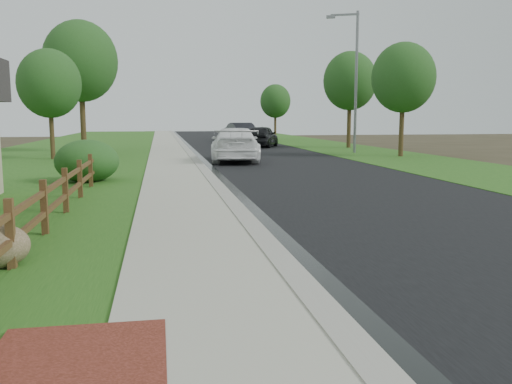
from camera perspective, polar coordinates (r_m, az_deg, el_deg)
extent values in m
plane|color=#332C1B|center=(6.11, 4.16, -13.98)|extent=(120.00, 120.00, 0.00)
cube|color=black|center=(41.00, -1.68, 4.76)|extent=(8.00, 90.00, 0.02)
cube|color=gray|center=(40.59, -7.57, 4.74)|extent=(0.40, 90.00, 0.12)
cube|color=black|center=(40.61, -7.08, 4.69)|extent=(0.50, 90.00, 0.00)
cube|color=#ADAB97|center=(40.55, -9.41, 4.68)|extent=(2.20, 90.00, 0.10)
cube|color=#214F16|center=(40.57, -12.11, 4.59)|extent=(1.60, 90.00, 0.06)
cube|color=#214F16|center=(41.08, -19.39, 4.34)|extent=(9.00, 90.00, 0.04)
cube|color=#214F16|center=(42.56, 7.58, 4.83)|extent=(6.00, 90.00, 0.04)
cube|color=maroon|center=(5.07, -18.93, -18.53)|extent=(1.60, 2.40, 0.11)
cube|color=#442616|center=(8.74, -24.43, -4.18)|extent=(0.12, 0.12, 1.10)
cube|color=#442616|center=(11.04, -21.40, -1.62)|extent=(0.12, 0.12, 1.10)
cube|color=#442616|center=(13.38, -19.43, 0.06)|extent=(0.12, 0.12, 1.10)
cube|color=#442616|center=(15.74, -18.04, 1.24)|extent=(0.12, 0.12, 1.10)
cube|color=#442616|center=(18.10, -17.02, 2.11)|extent=(0.12, 0.12, 1.10)
cube|color=#442616|center=(20.48, -16.23, 2.78)|extent=(0.12, 0.12, 1.10)
cube|color=#442616|center=(9.91, -22.70, -3.32)|extent=(0.08, 2.35, 0.10)
cube|color=#442616|center=(9.84, -22.83, -1.03)|extent=(0.08, 2.35, 0.10)
cube|color=#442616|center=(12.22, -20.29, -1.16)|extent=(0.08, 2.35, 0.10)
cube|color=#442616|center=(12.17, -20.38, 0.70)|extent=(0.08, 2.35, 0.10)
cube|color=#442616|center=(14.57, -18.66, 0.31)|extent=(0.08, 2.35, 0.10)
cube|color=#442616|center=(14.52, -18.73, 1.87)|extent=(0.08, 2.35, 0.10)
cube|color=#442616|center=(16.93, -17.48, 1.37)|extent=(0.08, 2.35, 0.10)
cube|color=#442616|center=(16.89, -17.54, 2.72)|extent=(0.08, 2.35, 0.10)
cube|color=#442616|center=(19.30, -16.59, 2.17)|extent=(0.08, 2.35, 0.10)
cube|color=#442616|center=(19.27, -16.63, 3.36)|extent=(0.08, 2.35, 0.10)
imported|color=white|center=(27.65, -2.24, 5.01)|extent=(3.04, 6.09, 1.70)
imported|color=black|center=(40.87, 0.59, 5.90)|extent=(3.57, 5.10, 1.61)
imported|color=black|center=(48.27, -1.44, 6.28)|extent=(2.69, 5.47, 1.73)
cylinder|color=slate|center=(34.59, 10.49, 11.19)|extent=(0.17, 0.17, 8.64)
cube|color=slate|center=(35.14, 9.35, 17.95)|extent=(1.62, 0.81, 0.12)
cube|color=slate|center=(35.20, 7.88, 17.80)|extent=(0.57, 0.41, 0.17)
ellipsoid|color=#1F4418|center=(19.70, -17.36, 3.12)|extent=(2.90, 2.90, 1.49)
cylinder|color=#362316|center=(30.78, -20.71, 6.45)|extent=(0.24, 0.24, 3.50)
ellipsoid|color=#1F4418|center=(30.82, -20.92, 10.63)|extent=(3.27, 3.27, 3.60)
cylinder|color=#362316|center=(31.98, 15.09, 7.07)|extent=(0.27, 0.27, 3.89)
ellipsoid|color=#1F4418|center=(32.05, 15.25, 11.55)|extent=(3.56, 3.56, 3.92)
cylinder|color=#362316|center=(36.78, -17.78, 7.94)|extent=(0.35, 0.35, 5.04)
ellipsoid|color=#1F4418|center=(36.95, -18.00, 12.96)|extent=(4.65, 4.65, 5.11)
cylinder|color=#362316|center=(40.16, 9.77, 7.59)|extent=(0.29, 0.29, 4.22)
ellipsoid|color=#1F4418|center=(40.24, 9.86, 11.45)|extent=(3.82, 3.82, 4.20)
cylinder|color=#362316|center=(52.32, 2.04, 7.24)|extent=(0.22, 0.22, 3.28)
ellipsoid|color=#1F4418|center=(52.34, 2.05, 9.54)|extent=(2.90, 2.90, 3.19)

